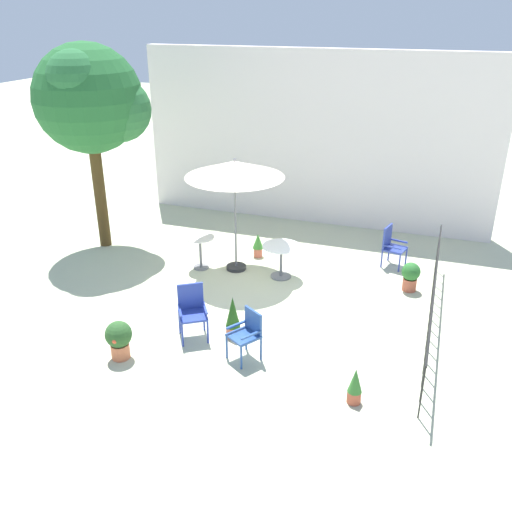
{
  "coord_description": "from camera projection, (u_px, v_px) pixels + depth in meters",
  "views": [
    {
      "loc": [
        3.23,
        -9.15,
        5.34
      ],
      "look_at": [
        0.0,
        0.15,
        0.87
      ],
      "focal_mm": 38.48,
      "sensor_mm": 36.0,
      "label": 1
    }
  ],
  "objects": [
    {
      "name": "cafe_table_1",
      "position": [
        200.0,
        247.0,
        12.12
      ],
      "size": [
        0.63,
        0.63,
        0.75
      ],
      "color": "white",
      "rests_on": "ground"
    },
    {
      "name": "ground_plane",
      "position": [
        254.0,
        298.0,
        11.04
      ],
      "size": [
        60.0,
        60.0,
        0.0
      ],
      "primitive_type": "plane",
      "color": "beige"
    },
    {
      "name": "patio_umbrella_0",
      "position": [
        235.0,
        170.0,
        11.35
      ],
      "size": [
        2.1,
        2.1,
        2.52
      ],
      "color": "#2D2D2D",
      "rests_on": "ground"
    },
    {
      "name": "potted_plant_2",
      "position": [
        119.0,
        338.0,
        9.02
      ],
      "size": [
        0.44,
        0.45,
        0.67
      ],
      "color": "#CF704A",
      "rests_on": "ground"
    },
    {
      "name": "potted_plant_3",
      "position": [
        410.0,
        275.0,
        11.22
      ],
      "size": [
        0.38,
        0.38,
        0.62
      ],
      "color": "#B55840",
      "rests_on": "ground"
    },
    {
      "name": "cafe_table_0",
      "position": [
        281.0,
        255.0,
        11.71
      ],
      "size": [
        0.81,
        0.81,
        0.74
      ],
      "color": "white",
      "rests_on": "ground"
    },
    {
      "name": "patio_chair_2",
      "position": [
        192.0,
        308.0,
        9.57
      ],
      "size": [
        0.66,
        0.66,
        0.97
      ],
      "color": "#2B3F9F",
      "rests_on": "ground"
    },
    {
      "name": "patio_chair_1",
      "position": [
        392.0,
        244.0,
        12.26
      ],
      "size": [
        0.55,
        0.56,
        0.93
      ],
      "color": "#2E409C",
      "rests_on": "ground"
    },
    {
      "name": "shade_tree",
      "position": [
        91.0,
        99.0,
        12.12
      ],
      "size": [
        2.52,
        2.4,
        4.71
      ],
      "color": "#4C371A",
      "rests_on": "ground"
    },
    {
      "name": "potted_plant_4",
      "position": [
        258.0,
        244.0,
        12.77
      ],
      "size": [
        0.25,
        0.25,
        0.57
      ],
      "color": "#CF634C",
      "rests_on": "ground"
    },
    {
      "name": "villa_facade",
      "position": [
        314.0,
        139.0,
        14.21
      ],
      "size": [
        9.26,
        0.3,
        4.45
      ],
      "primitive_type": "cube",
      "color": "white",
      "rests_on": "ground"
    },
    {
      "name": "patio_chair_0",
      "position": [
        247.0,
        331.0,
        8.98
      ],
      "size": [
        0.61,
        0.61,
        0.86
      ],
      "color": "#284C91",
      "rests_on": "ground"
    },
    {
      "name": "terrace_railing",
      "position": [
        433.0,
        295.0,
        9.75
      ],
      "size": [
        0.03,
        5.49,
        1.01
      ],
      "color": "black",
      "rests_on": "ground"
    },
    {
      "name": "potted_plant_1",
      "position": [
        355.0,
        386.0,
        8.01
      ],
      "size": [
        0.22,
        0.22,
        0.59
      ],
      "color": "#B4533A",
      "rests_on": "ground"
    },
    {
      "name": "potted_plant_0",
      "position": [
        233.0,
        317.0,
        9.6
      ],
      "size": [
        0.26,
        0.26,
        0.79
      ],
      "color": "#D0684B",
      "rests_on": "ground"
    }
  ]
}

